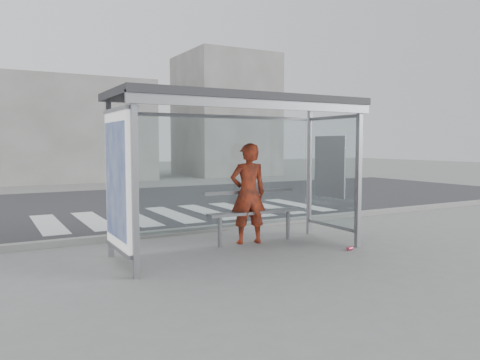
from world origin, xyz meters
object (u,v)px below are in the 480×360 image
(bench, at_px, (255,212))
(soda_can, at_px, (350,248))
(bus_shelter, at_px, (218,135))
(person, at_px, (248,194))

(bench, bearing_deg, soda_can, -49.83)
(bus_shelter, relative_size, soda_can, 35.80)
(bus_shelter, distance_m, bench, 1.76)
(person, distance_m, bench, 0.37)
(person, bearing_deg, bench, 175.62)
(bus_shelter, xyz_separation_m, soda_can, (2.08, -0.89, -1.95))
(person, distance_m, soda_can, 2.04)
(person, height_order, bench, person)
(bench, bearing_deg, bus_shelter, -155.53)
(soda_can, bearing_deg, person, 132.24)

